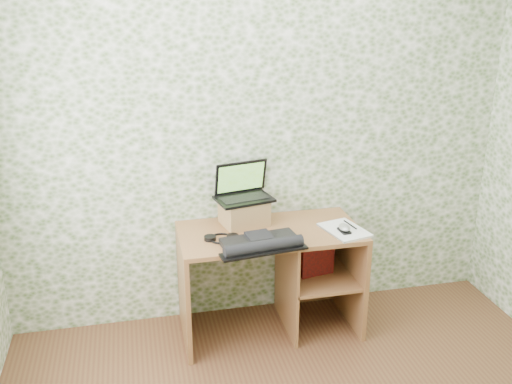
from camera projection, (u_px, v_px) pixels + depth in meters
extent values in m
plane|color=white|center=(260.00, 138.00, 3.86)|extent=(3.50, 0.00, 3.50)
cube|color=brown|center=(270.00, 233.00, 3.77)|extent=(1.20, 0.60, 0.03)
cube|color=brown|center=(184.00, 292.00, 3.77)|extent=(0.03, 0.60, 0.72)
cube|color=brown|center=(350.00, 274.00, 4.01)|extent=(0.03, 0.60, 0.72)
cube|color=brown|center=(286.00, 281.00, 3.92)|extent=(0.02, 0.56, 0.72)
cube|color=brown|center=(319.00, 275.00, 3.96)|extent=(0.46, 0.56, 0.02)
cube|color=brown|center=(307.00, 259.00, 4.23)|extent=(0.48, 0.02, 0.72)
cube|color=#9B7545|center=(244.00, 212.00, 3.83)|extent=(0.33, 0.30, 0.17)
cube|color=black|center=(244.00, 199.00, 3.80)|extent=(0.41, 0.32, 0.02)
cube|color=black|center=(244.00, 198.00, 3.79)|extent=(0.34, 0.20, 0.00)
cube|color=black|center=(241.00, 177.00, 3.85)|extent=(0.37, 0.13, 0.23)
cube|color=#3F661D|center=(241.00, 178.00, 3.85)|extent=(0.33, 0.11, 0.19)
cube|color=black|center=(259.00, 241.00, 3.57)|extent=(0.50, 0.24, 0.04)
cube|color=black|center=(259.00, 239.00, 3.56)|extent=(0.17, 0.17, 0.06)
cylinder|color=black|center=(264.00, 246.00, 3.45)|extent=(0.51, 0.14, 0.08)
cube|color=black|center=(264.00, 251.00, 3.45)|extent=(0.55, 0.18, 0.01)
torus|color=black|center=(221.00, 238.00, 3.63)|extent=(0.17, 0.17, 0.01)
cylinder|color=black|center=(210.00, 238.00, 3.62)|extent=(0.08, 0.08, 0.03)
cylinder|color=black|center=(233.00, 237.00, 3.63)|extent=(0.08, 0.08, 0.03)
cube|color=white|center=(345.00, 230.00, 3.75)|extent=(0.30, 0.37, 0.02)
ellipsoid|color=#B1B1B3|center=(344.00, 229.00, 3.70)|extent=(0.08, 0.12, 0.04)
cylinder|color=black|center=(350.00, 225.00, 3.80)|extent=(0.04, 0.15, 0.01)
cube|color=maroon|center=(316.00, 255.00, 3.90)|extent=(0.25, 0.12, 0.29)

